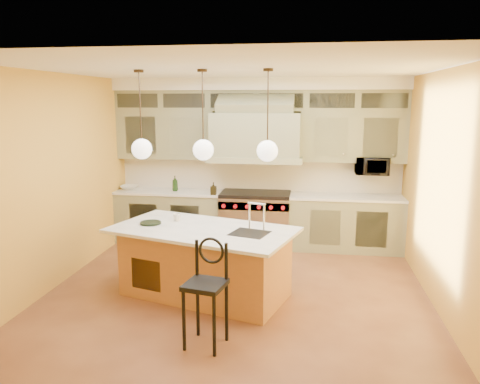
% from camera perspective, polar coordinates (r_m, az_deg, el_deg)
% --- Properties ---
extents(floor, '(5.00, 5.00, 0.00)m').
position_cam_1_polar(floor, '(6.37, -0.44, -12.27)').
color(floor, brown).
rests_on(floor, ground).
extents(ceiling, '(5.00, 5.00, 0.00)m').
position_cam_1_polar(ceiling, '(5.86, -0.48, 14.76)').
color(ceiling, white).
rests_on(ceiling, wall_back).
extents(wall_back, '(5.00, 0.00, 5.00)m').
position_cam_1_polar(wall_back, '(8.39, 2.22, 3.71)').
color(wall_back, gold).
rests_on(wall_back, ground).
extents(wall_front, '(5.00, 0.00, 5.00)m').
position_cam_1_polar(wall_front, '(3.57, -6.78, -6.50)').
color(wall_front, gold).
rests_on(wall_front, ground).
extents(wall_left, '(0.00, 5.00, 5.00)m').
position_cam_1_polar(wall_left, '(6.79, -21.77, 1.19)').
color(wall_left, gold).
rests_on(wall_left, ground).
extents(wall_right, '(0.00, 5.00, 5.00)m').
position_cam_1_polar(wall_right, '(6.08, 23.49, -0.01)').
color(wall_right, gold).
rests_on(wall_right, ground).
extents(back_cabinetry, '(5.00, 0.77, 2.90)m').
position_cam_1_polar(back_cabinetry, '(8.13, 2.01, 3.34)').
color(back_cabinetry, gray).
rests_on(back_cabinetry, floor).
extents(range, '(1.20, 0.74, 0.96)m').
position_cam_1_polar(range, '(8.23, 1.89, -3.28)').
color(range, silver).
rests_on(range, floor).
extents(kitchen_island, '(2.56, 1.84, 1.35)m').
position_cam_1_polar(kitchen_island, '(6.17, -4.26, -8.36)').
color(kitchen_island, '#B0763E').
rests_on(kitchen_island, floor).
extents(counter_stool, '(0.46, 0.46, 1.13)m').
position_cam_1_polar(counter_stool, '(4.93, -4.12, -11.41)').
color(counter_stool, black).
rests_on(counter_stool, floor).
extents(microwave, '(0.54, 0.37, 0.30)m').
position_cam_1_polar(microwave, '(8.16, 15.77, 3.10)').
color(microwave, black).
rests_on(microwave, back_cabinetry).
extents(oil_bottle_a, '(0.12, 0.12, 0.27)m').
position_cam_1_polar(oil_bottle_a, '(8.40, -7.92, 1.04)').
color(oil_bottle_a, '#163414').
rests_on(oil_bottle_a, back_cabinetry).
extents(oil_bottle_b, '(0.10, 0.10, 0.21)m').
position_cam_1_polar(oil_bottle_b, '(8.00, -3.25, 0.42)').
color(oil_bottle_b, black).
rests_on(oil_bottle_b, back_cabinetry).
extents(fruit_bowl, '(0.33, 0.33, 0.08)m').
position_cam_1_polar(fruit_bowl, '(8.70, -13.31, 0.53)').
color(fruit_bowl, silver).
rests_on(fruit_bowl, back_cabinetry).
extents(cup, '(0.12, 0.12, 0.10)m').
position_cam_1_polar(cup, '(6.39, -7.71, -3.08)').
color(cup, silver).
rests_on(cup, kitchen_island).
extents(pendant_left, '(0.26, 0.26, 1.11)m').
position_cam_1_polar(pendant_left, '(6.09, -11.89, 5.43)').
color(pendant_left, '#2D2319').
rests_on(pendant_left, ceiling).
extents(pendant_center, '(0.26, 0.26, 1.11)m').
position_cam_1_polar(pendant_center, '(5.86, -4.50, 5.42)').
color(pendant_center, '#2D2319').
rests_on(pendant_center, ceiling).
extents(pendant_right, '(0.26, 0.26, 1.11)m').
position_cam_1_polar(pendant_right, '(5.73, 3.35, 5.31)').
color(pendant_right, '#2D2319').
rests_on(pendant_right, ceiling).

